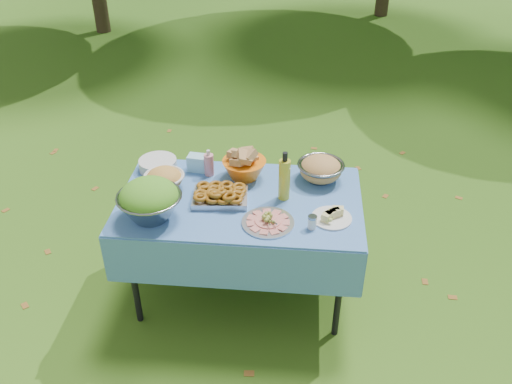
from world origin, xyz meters
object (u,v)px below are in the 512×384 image
charcuterie_platter (268,218)px  salad_bowl (149,200)px  pasta_bowl_steel (321,169)px  plate_stack (158,164)px  bread_bowl (244,165)px  picnic_table (241,247)px  oil_bottle (284,176)px

charcuterie_platter → salad_bowl: bearing=-179.7°
pasta_bowl_steel → plate_stack: bearing=178.5°
bread_bowl → charcuterie_platter: bearing=-68.5°
picnic_table → charcuterie_platter: (0.19, -0.23, 0.41)m
plate_stack → pasta_bowl_steel: 1.06m
picnic_table → charcuterie_platter: 0.51m
salad_bowl → charcuterie_platter: salad_bowl is taller
salad_bowl → oil_bottle: (0.75, 0.27, 0.04)m
plate_stack → bread_bowl: bread_bowl is taller
salad_bowl → plate_stack: bearing=99.6°
picnic_table → plate_stack: plate_stack is taller
charcuterie_platter → plate_stack: bearing=145.5°
picnic_table → plate_stack: size_ratio=5.92×
pasta_bowl_steel → charcuterie_platter: bearing=-120.8°
salad_bowl → charcuterie_platter: (0.67, 0.00, -0.09)m
plate_stack → bread_bowl: size_ratio=0.88×
picnic_table → oil_bottle: oil_bottle is taller
charcuterie_platter → pasta_bowl_steel: bearing=59.2°
plate_stack → oil_bottle: 0.89m
salad_bowl → plate_stack: 0.54m
salad_bowl → pasta_bowl_steel: salad_bowl is taller
salad_bowl → bread_bowl: 0.68m
oil_bottle → salad_bowl: bearing=-160.3°
bread_bowl → charcuterie_platter: 0.52m
picnic_table → pasta_bowl_steel: pasta_bowl_steel is taller
salad_bowl → bread_bowl: bearing=44.8°
picnic_table → pasta_bowl_steel: 0.72m
bread_bowl → pasta_bowl_steel: bread_bowl is taller
picnic_table → charcuterie_platter: charcuterie_platter is taller
bread_bowl → oil_bottle: 0.35m
salad_bowl → charcuterie_platter: bearing=0.3°
salad_bowl → oil_bottle: oil_bottle is taller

